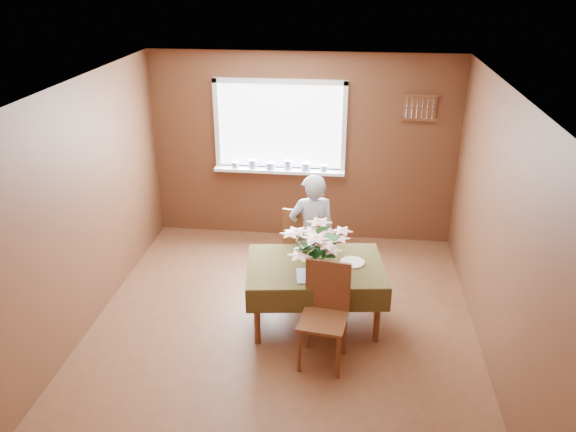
# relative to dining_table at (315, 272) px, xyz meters

# --- Properties ---
(floor) EXTENTS (4.50, 4.50, 0.00)m
(floor) POSITION_rel_dining_table_xyz_m (-0.32, -0.20, -0.60)
(floor) COLOR brown
(floor) RESTS_ON ground
(ceiling) EXTENTS (4.50, 4.50, 0.00)m
(ceiling) POSITION_rel_dining_table_xyz_m (-0.32, -0.20, 1.90)
(ceiling) COLOR white
(ceiling) RESTS_ON wall_back
(wall_back) EXTENTS (4.00, 0.00, 4.00)m
(wall_back) POSITION_rel_dining_table_xyz_m (-0.32, 2.05, 0.65)
(wall_back) COLOR brown
(wall_back) RESTS_ON floor
(wall_front) EXTENTS (4.00, 0.00, 4.00)m
(wall_front) POSITION_rel_dining_table_xyz_m (-0.32, -2.45, 0.65)
(wall_front) COLOR brown
(wall_front) RESTS_ON floor
(wall_left) EXTENTS (0.00, 4.50, 4.50)m
(wall_left) POSITION_rel_dining_table_xyz_m (-2.32, -0.20, 0.65)
(wall_left) COLOR brown
(wall_left) RESTS_ON floor
(wall_right) EXTENTS (0.00, 4.50, 4.50)m
(wall_right) POSITION_rel_dining_table_xyz_m (1.68, -0.20, 0.65)
(wall_right) COLOR brown
(wall_right) RESTS_ON floor
(window_assembly) EXTENTS (1.72, 0.20, 1.22)m
(window_assembly) POSITION_rel_dining_table_xyz_m (-0.62, 2.00, 0.75)
(window_assembly) COLOR white
(window_assembly) RESTS_ON wall_back
(spoon_rack) EXTENTS (0.44, 0.05, 0.33)m
(spoon_rack) POSITION_rel_dining_table_xyz_m (1.13, 2.02, 1.25)
(spoon_rack) COLOR brown
(spoon_rack) RESTS_ON wall_back
(dining_table) EXTENTS (1.51, 1.13, 0.68)m
(dining_table) POSITION_rel_dining_table_xyz_m (0.00, 0.00, 0.00)
(dining_table) COLOR brown
(dining_table) RESTS_ON floor
(chair_far) EXTENTS (0.50, 0.50, 1.00)m
(chair_far) POSITION_rel_dining_table_xyz_m (-0.19, 0.73, -0.06)
(chair_far) COLOR brown
(chair_far) RESTS_ON floor
(chair_near) EXTENTS (0.48, 0.48, 0.99)m
(chair_near) POSITION_rel_dining_table_xyz_m (0.13, -0.59, -0.06)
(chair_near) COLOR brown
(chair_near) RESTS_ON floor
(seated_woman) EXTENTS (0.59, 0.45, 1.43)m
(seated_woman) POSITION_rel_dining_table_xyz_m (-0.09, 0.64, 0.12)
(seated_woman) COLOR white
(seated_woman) RESTS_ON floor
(flower_bouquet) EXTENTS (0.58, 0.58, 0.50)m
(flower_bouquet) POSITION_rel_dining_table_xyz_m (0.00, -0.18, 0.40)
(flower_bouquet) COLOR white
(flower_bouquet) RESTS_ON dining_table
(side_plate) EXTENTS (0.27, 0.27, 0.01)m
(side_plate) POSITION_rel_dining_table_xyz_m (0.37, 0.09, 0.09)
(side_plate) COLOR white
(side_plate) RESTS_ON dining_table
(table_knife) EXTENTS (0.06, 0.21, 0.00)m
(table_knife) POSITION_rel_dining_table_xyz_m (0.21, -0.21, 0.09)
(table_knife) COLOR silver
(table_knife) RESTS_ON dining_table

